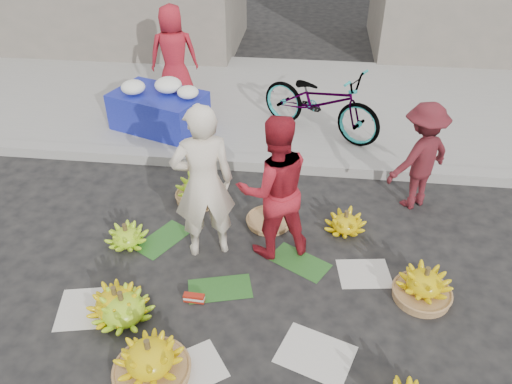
# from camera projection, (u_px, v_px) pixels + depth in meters

# --- Properties ---
(ground) EXTENTS (80.00, 80.00, 0.00)m
(ground) POSITION_uv_depth(u_px,v_px,m) (233.00, 276.00, 5.32)
(ground) COLOR black
(ground) RESTS_ON ground
(curb) EXTENTS (40.00, 0.25, 0.15)m
(curb) POSITION_uv_depth(u_px,v_px,m) (256.00, 163.00, 7.07)
(curb) COLOR gray
(curb) RESTS_ON ground
(sidewalk) EXTENTS (40.00, 4.00, 0.12)m
(sidewalk) POSITION_uv_depth(u_px,v_px,m) (270.00, 102.00, 8.79)
(sidewalk) COLOR gray
(sidewalk) RESTS_ON ground
(newspaper_scatter) EXTENTS (3.20, 1.80, 0.00)m
(newspaper_scatter) POSITION_uv_depth(u_px,v_px,m) (219.00, 336.00, 4.67)
(newspaper_scatter) COLOR silver
(newspaper_scatter) RESTS_ON ground
(banana_leaves) EXTENTS (2.00, 1.00, 0.00)m
(banana_leaves) POSITION_uv_depth(u_px,v_px,m) (226.00, 262.00, 5.49)
(banana_leaves) COLOR #1F541C
(banana_leaves) RESTS_ON ground
(banana_bunch_0) EXTENTS (0.63, 0.63, 0.36)m
(banana_bunch_0) POSITION_uv_depth(u_px,v_px,m) (116.00, 302.00, 4.81)
(banana_bunch_0) COLOR yellow
(banana_bunch_0) RESTS_ON ground
(banana_bunch_1) EXTENTS (0.69, 0.69, 0.36)m
(banana_bunch_1) POSITION_uv_depth(u_px,v_px,m) (123.00, 308.00, 4.75)
(banana_bunch_1) COLOR #81C21B
(banana_bunch_1) RESTS_ON ground
(banana_bunch_2) EXTENTS (0.65, 0.65, 0.45)m
(banana_bunch_2) POSITION_uv_depth(u_px,v_px,m) (150.00, 361.00, 4.23)
(banana_bunch_2) COLOR olive
(banana_bunch_2) RESTS_ON ground
(banana_bunch_4) EXTENTS (0.60, 0.60, 0.41)m
(banana_bunch_4) POSITION_uv_depth(u_px,v_px,m) (424.00, 285.00, 4.98)
(banana_bunch_4) COLOR olive
(banana_bunch_4) RESTS_ON ground
(banana_bunch_5) EXTENTS (0.51, 0.51, 0.29)m
(banana_bunch_5) POSITION_uv_depth(u_px,v_px,m) (345.00, 223.00, 5.88)
(banana_bunch_5) COLOR yellow
(banana_bunch_5) RESTS_ON ground
(banana_bunch_6) EXTENTS (0.45, 0.45, 0.29)m
(banana_bunch_6) POSITION_uv_depth(u_px,v_px,m) (126.00, 236.00, 5.68)
(banana_bunch_6) COLOR #81C21B
(banana_bunch_6) RESTS_ON ground
(banana_bunch_7) EXTENTS (0.57, 0.57, 0.41)m
(banana_bunch_7) POSITION_uv_depth(u_px,v_px,m) (198.00, 189.00, 6.38)
(banana_bunch_7) COLOR olive
(banana_bunch_7) RESTS_ON ground
(basket_spare) EXTENTS (0.59, 0.59, 0.06)m
(basket_spare) POSITION_uv_depth(u_px,v_px,m) (269.00, 221.00, 6.05)
(basket_spare) COLOR olive
(basket_spare) RESTS_ON ground
(incense_stack) EXTENTS (0.21, 0.08, 0.09)m
(incense_stack) POSITION_uv_depth(u_px,v_px,m) (194.00, 298.00, 5.00)
(incense_stack) COLOR #AA2112
(incense_stack) RESTS_ON ground
(vendor_cream) EXTENTS (0.76, 0.63, 1.80)m
(vendor_cream) POSITION_uv_depth(u_px,v_px,m) (203.00, 184.00, 5.16)
(vendor_cream) COLOR #EEE1C8
(vendor_cream) RESTS_ON ground
(vendor_red) EXTENTS (0.97, 0.86, 1.66)m
(vendor_red) POSITION_uv_depth(u_px,v_px,m) (274.00, 188.00, 5.22)
(vendor_red) COLOR red
(vendor_red) RESTS_ON ground
(man_striped) EXTENTS (1.03, 0.95, 1.39)m
(man_striped) POSITION_uv_depth(u_px,v_px,m) (420.00, 157.00, 6.01)
(man_striped) COLOR maroon
(man_striped) RESTS_ON ground
(flower_table) EXTENTS (1.57, 1.26, 0.79)m
(flower_table) POSITION_uv_depth(u_px,v_px,m) (159.00, 108.00, 7.69)
(flower_table) COLOR #171E96
(flower_table) RESTS_ON sidewalk
(grey_bucket) EXTENTS (0.29, 0.29, 0.33)m
(grey_bucket) POSITION_uv_depth(u_px,v_px,m) (140.00, 112.00, 7.95)
(grey_bucket) COLOR slate
(grey_bucket) RESTS_ON sidewalk
(flower_vendor) EXTENTS (0.90, 0.70, 1.61)m
(flower_vendor) POSITION_uv_depth(u_px,v_px,m) (174.00, 55.00, 8.26)
(flower_vendor) COLOR red
(flower_vendor) RESTS_ON sidewalk
(bicycle) EXTENTS (1.57, 2.06, 1.04)m
(bicycle) POSITION_uv_depth(u_px,v_px,m) (321.00, 101.00, 7.44)
(bicycle) COLOR gray
(bicycle) RESTS_ON sidewalk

